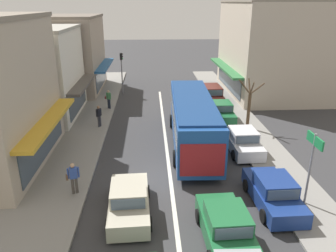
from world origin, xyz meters
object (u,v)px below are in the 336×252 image
parked_wagon_kerb_rear (211,94)px  directional_road_sign (313,153)px  parked_sedan_kerb_front (273,193)px  pedestrian_browsing_midblock (109,98)px  parked_sedan_kerb_third (221,112)px  pedestrian_with_handbag_near (73,176)px  pedestrian_far_walker (99,115)px  city_bus (193,118)px  parked_sedan_kerb_second (242,141)px  street_tree_right (249,106)px  sedan_adjacent_lane_lead (129,201)px  sedan_behind_bus_near (226,227)px  traffic_light_downstreet (122,66)px

parked_wagon_kerb_rear → directional_road_sign: size_ratio=1.26×
parked_sedan_kerb_front → pedestrian_browsing_midblock: (-9.26, 15.08, 0.40)m
parked_sedan_kerb_third → pedestrian_with_handbag_near: 14.26m
parked_wagon_kerb_rear → directional_road_sign: directional_road_sign is taller
parked_sedan_kerb_third → pedestrian_far_walker: 9.62m
parked_sedan_kerb_third → pedestrian_with_handbag_near: pedestrian_with_handbag_near is taller
city_bus → pedestrian_browsing_midblock: (-6.37, 7.96, -0.81)m
parked_sedan_kerb_second → street_tree_right: street_tree_right is taller
parked_sedan_kerb_third → pedestrian_far_walker: bearing=-171.0°
sedan_adjacent_lane_lead → sedan_behind_bus_near: bearing=-27.5°
sedan_adjacent_lane_lead → directional_road_sign: directional_road_sign is taller
city_bus → directional_road_sign: (4.39, -7.22, 0.80)m
parked_sedan_kerb_second → pedestrian_with_handbag_near: size_ratio=2.60×
parked_wagon_kerb_rear → traffic_light_downstreet: (-8.58, 3.25, 2.11)m
street_tree_right → traffic_light_downstreet: bearing=133.1°
parked_wagon_kerb_rear → pedestrian_browsing_midblock: pedestrian_browsing_midblock is taller
traffic_light_downstreet → parked_wagon_kerb_rear: bearing=-20.7°
sedan_adjacent_lane_lead → pedestrian_with_handbag_near: pedestrian_with_handbag_near is taller
parked_sedan_kerb_front → parked_sedan_kerb_third: size_ratio=1.00×
pedestrian_browsing_midblock → parked_sedan_kerb_third: bearing=-18.3°
city_bus → sedan_adjacent_lane_lead: size_ratio=2.56×
city_bus → traffic_light_downstreet: size_ratio=2.60×
city_bus → traffic_light_downstreet: traffic_light_downstreet is taller
parked_sedan_kerb_third → pedestrian_browsing_midblock: (-9.29, 3.07, 0.40)m
sedan_adjacent_lane_lead → traffic_light_downstreet: (-1.81, 20.73, 2.19)m
pedestrian_with_handbag_near → parked_wagon_kerb_rear: bearing=59.0°
parked_sedan_kerb_second → parked_sedan_kerb_front: bearing=-91.7°
directional_road_sign → street_tree_right: bearing=89.6°
parked_sedan_kerb_second → parked_sedan_kerb_third: 6.01m
sedan_adjacent_lane_lead → street_tree_right: street_tree_right is taller
parked_wagon_kerb_rear → pedestrian_far_walker: (-9.60, -6.65, 0.32)m
traffic_light_downstreet → pedestrian_browsing_midblock: traffic_light_downstreet is taller
street_tree_right → directional_road_sign: bearing=-90.4°
sedan_behind_bus_near → pedestrian_with_handbag_near: size_ratio=2.61×
traffic_light_downstreet → pedestrian_browsing_midblock: 5.69m
directional_road_sign → pedestrian_with_handbag_near: 11.10m
parked_wagon_kerb_rear → traffic_light_downstreet: bearing=159.3°
parked_sedan_kerb_second → street_tree_right: bearing=69.2°
city_bus → parked_sedan_kerb_front: (2.89, -7.12, -1.22)m
pedestrian_browsing_midblock → pedestrian_with_handbag_near: bearing=-90.5°
parked_sedan_kerb_front → parked_sedan_kerb_second: size_ratio=1.00×
city_bus → sedan_adjacent_lane_lead: 8.41m
street_tree_right → city_bus: bearing=-150.1°
sedan_behind_bus_near → parked_sedan_kerb_front: 3.61m
traffic_light_downstreet → pedestrian_with_handbag_near: 19.21m
sedan_behind_bus_near → sedan_adjacent_lane_lead: size_ratio=1.00×
sedan_adjacent_lane_lead → pedestrian_browsing_midblock: bearing=99.7°
parked_wagon_kerb_rear → pedestrian_far_walker: bearing=-145.3°
traffic_light_downstreet → directional_road_sign: 22.79m
sedan_behind_bus_near → pedestrian_browsing_midblock: bearing=110.5°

